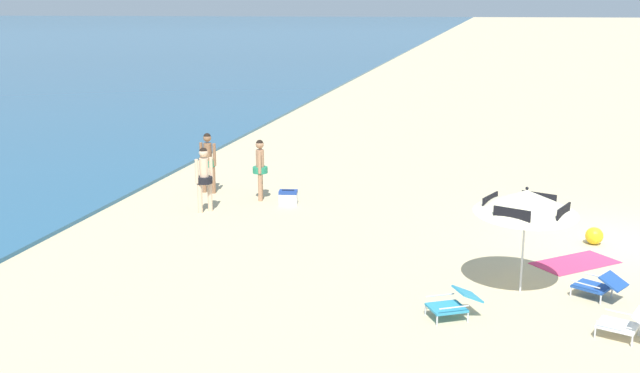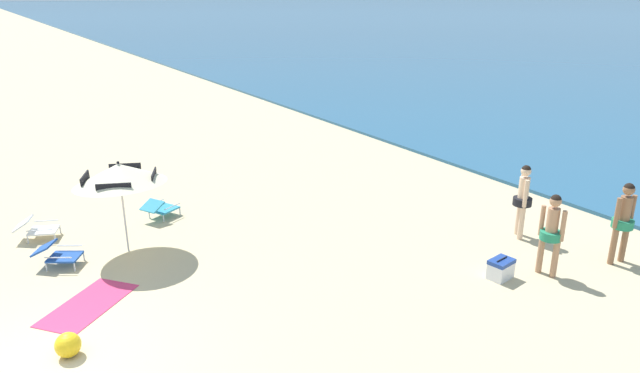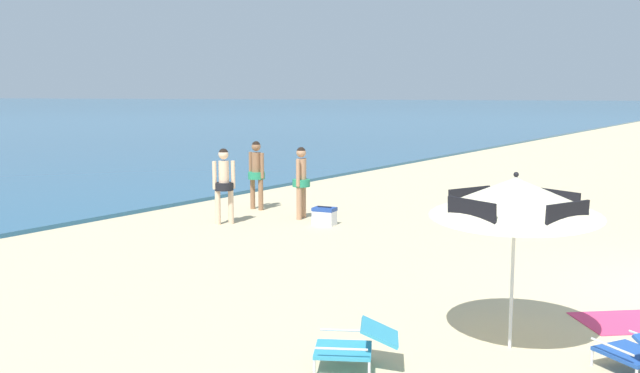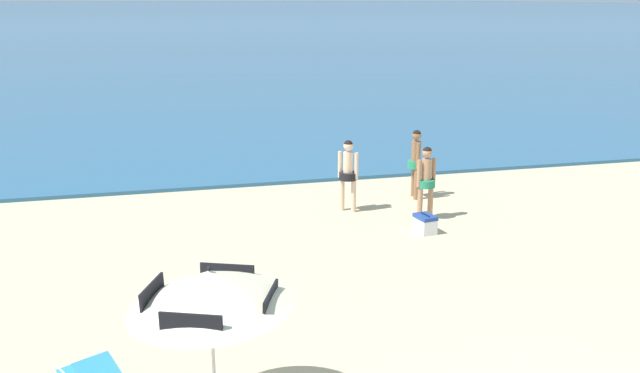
{
  "view_description": "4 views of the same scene",
  "coord_description": "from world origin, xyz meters",
  "views": [
    {
      "loc": [
        -17.28,
        3.12,
        5.24
      ],
      "look_at": [
        0.35,
        7.15,
        0.84
      ],
      "focal_mm": 41.46,
      "sensor_mm": 36.0,
      "label": 1
    },
    {
      "loc": [
        8.06,
        0.02,
        5.36
      ],
      "look_at": [
        -2.04,
        6.26,
        1.26
      ],
      "focal_mm": 31.68,
      "sensor_mm": 36.0,
      "label": 2
    },
    {
      "loc": [
        -11.17,
        -0.05,
        2.89
      ],
      "look_at": [
        -0.12,
        7.35,
        1.12
      ],
      "focal_mm": 38.36,
      "sensor_mm": 36.0,
      "label": 3
    },
    {
      "loc": [
        -4.23,
        -4.96,
        4.94
      ],
      "look_at": [
        -1.05,
        7.63,
        1.38
      ],
      "focal_mm": 38.95,
      "sensor_mm": 36.0,
      "label": 4
    }
  ],
  "objects": [
    {
      "name": "ground_plane",
      "position": [
        0.0,
        0.0,
        0.0
      ],
      "size": [
        800.0,
        800.0,
        0.0
      ],
      "primitive_type": "plane",
      "color": "#CCB78C"
    },
    {
      "name": "lounge_chair_facing_sea",
      "position": [
        -3.7,
        0.95,
        0.27
      ],
      "size": [
        0.91,
        1.02,
        0.52
      ],
      "color": "#1E4799",
      "rests_on": "ground"
    },
    {
      "name": "lounge_chair_beside_umbrella",
      "position": [
        -5.4,
        0.74,
        0.27
      ],
      "size": [
        0.82,
        1.02,
        0.53
      ],
      "color": "white",
      "rests_on": "ground"
    },
    {
      "name": "beach_ball",
      "position": [
        -0.31,
        0.61,
        0.2
      ],
      "size": [
        0.39,
        0.39,
        0.39
      ],
      "primitive_type": "sphere",
      "color": "yellow",
      "rests_on": "ground"
    },
    {
      "name": "person_standing_near_shore",
      "position": [
        2.26,
        10.89,
        1.01
      ],
      "size": [
        0.43,
        0.52,
        1.75
      ],
      "color": "#8C6042",
      "rests_on": "ground"
    },
    {
      "name": "person_wading_in",
      "position": [
        1.83,
        9.19,
        0.98
      ],
      "size": [
        0.49,
        0.42,
        1.7
      ],
      "color": "tan",
      "rests_on": "ground"
    },
    {
      "name": "person_standing_beside",
      "position": [
        0.29,
        10.23,
        1.0
      ],
      "size": [
        0.42,
        0.42,
        1.72
      ],
      "color": "beige",
      "rests_on": "ground"
    },
    {
      "name": "beach_umbrella_striped_main",
      "position": [
        -3.66,
        2.34,
        1.77
      ],
      "size": [
        2.28,
        2.26,
        2.05
      ],
      "color": "silver",
      "rests_on": "ground"
    },
    {
      "name": "cooler_box",
      "position": [
        1.46,
        8.29,
        0.2
      ],
      "size": [
        0.43,
        0.54,
        0.43
      ],
      "color": "white",
      "rests_on": "ground"
    },
    {
      "name": "lounge_chair_under_umbrella",
      "position": [
        -5.17,
        3.51,
        0.27
      ],
      "size": [
        0.88,
        1.02,
        0.51
      ],
      "color": "teal",
      "rests_on": "ground"
    },
    {
      "name": "beach_towel",
      "position": [
        -1.75,
        1.15,
        0.01
      ],
      "size": [
        1.85,
        1.95,
        0.01
      ],
      "primitive_type": "cube",
      "rotation": [
        0.0,
        0.0,
        3.85
      ],
      "color": "#DB3866",
      "rests_on": "ground"
    }
  ]
}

